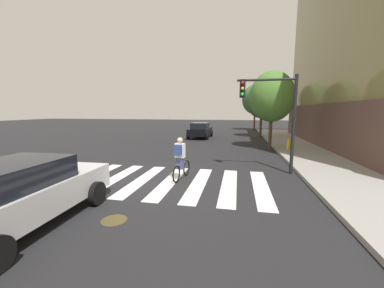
# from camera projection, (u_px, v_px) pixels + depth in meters

# --- Properties ---
(ground_plane) EXTENTS (120.00, 120.00, 0.00)m
(ground_plane) POSITION_uv_depth(u_px,v_px,m) (160.00, 181.00, 8.92)
(ground_plane) COLOR black
(crosswalk_stripes) EXTENTS (8.47, 4.19, 0.01)m
(crosswalk_stripes) POSITION_uv_depth(u_px,v_px,m) (156.00, 181.00, 8.95)
(crosswalk_stripes) COLOR silver
(crosswalk_stripes) RESTS_ON ground
(manhole_cover) EXTENTS (0.64, 0.64, 0.01)m
(manhole_cover) POSITION_uv_depth(u_px,v_px,m) (114.00, 220.00, 5.73)
(manhole_cover) COLOR #473D1E
(manhole_cover) RESTS_ON ground
(sedan_near) EXTENTS (2.24, 4.64, 1.59)m
(sedan_near) POSITION_uv_depth(u_px,v_px,m) (19.00, 194.00, 5.27)
(sedan_near) COLOR #B7B7BC
(sedan_near) RESTS_ON ground
(sedan_mid) EXTENTS (2.18, 4.45, 1.52)m
(sedan_mid) POSITION_uv_depth(u_px,v_px,m) (200.00, 130.00, 23.01)
(sedan_mid) COLOR black
(sedan_mid) RESTS_ON ground
(cyclist) EXTENTS (0.39, 1.70, 1.69)m
(cyclist) POSITION_uv_depth(u_px,v_px,m) (180.00, 159.00, 8.97)
(cyclist) COLOR black
(cyclist) RESTS_ON ground
(traffic_light_near) EXTENTS (2.47, 0.28, 4.20)m
(traffic_light_near) POSITION_uv_depth(u_px,v_px,m) (274.00, 107.00, 9.71)
(traffic_light_near) COLOR black
(traffic_light_near) RESTS_ON ground
(fire_hydrant) EXTENTS (0.33, 0.22, 0.78)m
(fire_hydrant) POSITION_uv_depth(u_px,v_px,m) (289.00, 144.00, 15.26)
(fire_hydrant) COLOR gold
(fire_hydrant) RESTS_ON sidewalk
(street_tree_near) EXTENTS (3.06, 3.06, 5.44)m
(street_tree_near) POSITION_uv_depth(u_px,v_px,m) (272.00, 97.00, 15.96)
(street_tree_near) COLOR #4C3823
(street_tree_near) RESTS_ON ground
(street_tree_mid) EXTENTS (3.08, 3.08, 5.48)m
(street_tree_mid) POSITION_uv_depth(u_px,v_px,m) (262.00, 101.00, 23.20)
(street_tree_mid) COLOR #4C3823
(street_tree_mid) RESTS_ON ground
(street_tree_far) EXTENTS (3.53, 3.53, 6.27)m
(street_tree_far) POSITION_uv_depth(u_px,v_px,m) (255.00, 99.00, 31.46)
(street_tree_far) COLOR #4C3823
(street_tree_far) RESTS_ON ground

